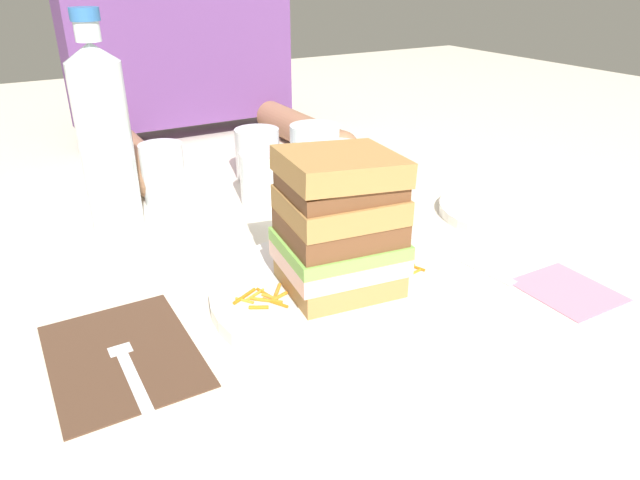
{
  "coord_description": "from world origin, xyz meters",
  "views": [
    {
      "loc": [
        -0.28,
        -0.44,
        0.32
      ],
      "look_at": [
        -0.0,
        0.03,
        0.05
      ],
      "focal_mm": 32.36,
      "sensor_mm": 36.0,
      "label": 1
    }
  ],
  "objects": [
    {
      "name": "empty_tumbler_3",
      "position": [
        0.09,
        0.39,
        0.04
      ],
      "size": [
        0.07,
        0.07,
        0.08
      ],
      "primitive_type": "cylinder",
      "color": "silver",
      "rests_on": "ground_plane"
    },
    {
      "name": "carrot_shred_3",
      "position": [
        -0.08,
        0.02,
        0.02
      ],
      "size": [
        0.03,
        0.01,
        0.0
      ],
      "primitive_type": "cylinder",
      "rotation": [
        0.0,
        1.57,
        3.57
      ],
      "color": "orange",
      "rests_on": "main_plate"
    },
    {
      "name": "carrot_shred_16",
      "position": [
        0.09,
        -0.01,
        0.02
      ],
      "size": [
        0.01,
        0.03,
        0.0
      ],
      "primitive_type": "cylinder",
      "rotation": [
        0.0,
        1.57,
        1.93
      ],
      "color": "orange",
      "rests_on": "main_plate"
    },
    {
      "name": "carrot_shred_12",
      "position": [
        0.07,
        -0.01,
        0.02
      ],
      "size": [
        0.03,
        0.02,
        0.0
      ],
      "primitive_type": "cylinder",
      "rotation": [
        0.0,
        1.57,
        0.52
      ],
      "color": "orange",
      "rests_on": "main_plate"
    },
    {
      "name": "fork",
      "position": [
        -0.22,
        -0.01,
        0.0
      ],
      "size": [
        0.02,
        0.17,
        0.0
      ],
      "color": "silver",
      "rests_on": "napkin_dark"
    },
    {
      "name": "carrot_shred_10",
      "position": [
        0.08,
        -0.02,
        0.02
      ],
      "size": [
        0.03,
        0.01,
        0.0
      ],
      "primitive_type": "cylinder",
      "rotation": [
        0.0,
        1.57,
        0.19
      ],
      "color": "orange",
      "rests_on": "main_plate"
    },
    {
      "name": "carrot_shred_7",
      "position": [
        -0.07,
        0.01,
        0.02
      ],
      "size": [
        0.02,
        0.01,
        0.0
      ],
      "primitive_type": "cylinder",
      "rotation": [
        0.0,
        1.57,
        0.29
      ],
      "color": "orange",
      "rests_on": "main_plate"
    },
    {
      "name": "carrot_shred_2",
      "position": [
        -0.1,
        0.02,
        0.02
      ],
      "size": [
        0.01,
        0.02,
        0.0
      ],
      "primitive_type": "cylinder",
      "rotation": [
        0.0,
        1.57,
        5.32
      ],
      "color": "orange",
      "rests_on": "main_plate"
    },
    {
      "name": "empty_tumbler_1",
      "position": [
        -0.08,
        0.35,
        0.04
      ],
      "size": [
        0.06,
        0.06,
        0.09
      ],
      "primitive_type": "cylinder",
      "color": "silver",
      "rests_on": "ground_plane"
    },
    {
      "name": "main_plate",
      "position": [
        -0.0,
        0.0,
        0.01
      ],
      "size": [
        0.27,
        0.27,
        0.01
      ],
      "primitive_type": "cylinder",
      "color": "white",
      "rests_on": "ground_plane"
    },
    {
      "name": "carrot_shred_18",
      "position": [
        0.08,
        -0.01,
        0.02
      ],
      "size": [
        0.02,
        0.01,
        0.0
      ],
      "primitive_type": "cylinder",
      "rotation": [
        0.0,
        1.57,
        2.71
      ],
      "color": "orange",
      "rests_on": "main_plate"
    },
    {
      "name": "water_bottle",
      "position": [
        -0.16,
        0.3,
        0.12
      ],
      "size": [
        0.06,
        0.06,
        0.27
      ],
      "color": "silver",
      "rests_on": "ground_plane"
    },
    {
      "name": "empty_tumbler_0",
      "position": [
        0.17,
        0.34,
        0.04
      ],
      "size": [
        0.08,
        0.08,
        0.09
      ],
      "primitive_type": "cylinder",
      "color": "silver",
      "rests_on": "ground_plane"
    },
    {
      "name": "carrot_shred_11",
      "position": [
        0.05,
        0.0,
        0.02
      ],
      "size": [
        0.03,
        0.02,
        0.0
      ],
      "primitive_type": "cylinder",
      "rotation": [
        0.0,
        1.57,
        2.51
      ],
      "color": "orange",
      "rests_on": "main_plate"
    },
    {
      "name": "carrot_shred_14",
      "position": [
        0.07,
        0.01,
        0.02
      ],
      "size": [
        0.01,
        0.03,
        0.0
      ],
      "primitive_type": "cylinder",
      "rotation": [
        0.0,
        1.57,
        1.29
      ],
      "color": "orange",
      "rests_on": "main_plate"
    },
    {
      "name": "carrot_shred_15",
      "position": [
        0.08,
        -0.0,
        0.02
      ],
      "size": [
        0.02,
        0.02,
        0.0
      ],
      "primitive_type": "cylinder",
      "rotation": [
        0.0,
        1.57,
        5.61
      ],
      "color": "orange",
      "rests_on": "main_plate"
    },
    {
      "name": "carrot_shred_9",
      "position": [
        -0.07,
        0.01,
        0.02
      ],
      "size": [
        0.01,
        0.02,
        0.0
      ],
      "primitive_type": "cylinder",
      "rotation": [
        0.0,
        1.57,
        2.06
      ],
      "color": "orange",
      "rests_on": "main_plate"
    },
    {
      "name": "carrot_shred_6",
      "position": [
        -0.09,
        0.0,
        0.02
      ],
      "size": [
        0.02,
        0.01,
        0.0
      ],
      "primitive_type": "cylinder",
      "rotation": [
        0.0,
        1.57,
        2.63
      ],
      "color": "orange",
      "rests_on": "main_plate"
    },
    {
      "name": "knife",
      "position": [
        0.17,
        0.02,
        0.0
      ],
      "size": [
        0.04,
        0.2,
        0.0
      ],
      "color": "silver",
      "rests_on": "ground_plane"
    },
    {
      "name": "carrot_shred_1",
      "position": [
        -0.08,
        0.01,
        0.02
      ],
      "size": [
        0.03,
        0.03,
        0.0
      ],
      "primitive_type": "cylinder",
      "rotation": [
        0.0,
        1.57,
        2.38
      ],
      "color": "orange",
      "rests_on": "main_plate"
    },
    {
      "name": "carrot_shred_8",
      "position": [
        -0.09,
        0.03,
        0.02
      ],
      "size": [
        0.03,
        0.02,
        0.0
      ],
      "primitive_type": "cylinder",
      "rotation": [
        0.0,
        1.57,
        3.61
      ],
      "color": "orange",
      "rests_on": "main_plate"
    },
    {
      "name": "juice_glass",
      "position": [
        0.12,
        0.21,
        0.04
      ],
      "size": [
        0.08,
        0.08,
        0.09
      ],
      "color": "white",
      "rests_on": "ground_plane"
    },
    {
      "name": "ground_plane",
      "position": [
        0.0,
        0.0,
        0.0
      ],
      "size": [
        3.0,
        3.0,
        0.0
      ],
      "primitive_type": "plane",
      "color": "beige"
    },
    {
      "name": "sandwich",
      "position": [
        -0.0,
        0.0,
        0.08
      ],
      "size": [
        0.13,
        0.12,
        0.14
      ],
      "color": "#A87A42",
      "rests_on": "main_plate"
    },
    {
      "name": "empty_tumbler_2",
      "position": [
        0.05,
        0.28,
        0.04
      ],
      "size": [
        0.07,
        0.07,
        0.08
      ],
      "primitive_type": "cylinder",
      "color": "silver",
      "rests_on": "ground_plane"
    },
    {
      "name": "carrot_shred_4",
      "position": [
        -0.07,
        0.02,
        0.02
      ],
      "size": [
        0.01,
        0.03,
        0.0
      ],
      "primitive_type": "cylinder",
      "rotation": [
        0.0,
        1.57,
        1.81
      ],
      "color": "orange",
      "rests_on": "main_plate"
    },
    {
      "name": "carrot_shred_17",
      "position": [
        0.08,
        0.01,
        0.02
      ],
      "size": [
        0.02,
        0.01,
        0.0
      ],
      "primitive_type": "cylinder",
      "rotation": [
        0.0,
        1.57,
        0.44
      ],
      "color": "orange",
      "rests_on": "main_plate"
    },
    {
      "name": "carrot_shred_5",
      "position": [
        -0.07,
        0.0,
        0.02
      ],
      "size": [
        0.02,
        0.03,
        0.0
      ],
      "primitive_type": "cylinder",
      "rotation": [
        0.0,
        1.57,
        2.08
      ],
      "color": "orange",
      "rests_on": "main_plate"
    },
    {
      "name": "side_plate",
      "position": [
        0.32,
        0.07,
        0.01
      ],
      "size": [
        0.19,
        0.19,
        0.01
      ],
      "primitive_type": "cylinder",
      "color": "white",
      "rests_on": "ground_plane"
    },
    {
      "name": "carrot_shred_13",
      "position": [
        0.05,
        -0.01,
        0.02
      ],
      "size": [
        0.03,
        0.02,
        0.0
      ],
      "primitive_type": "cylinder",
      "rotation": [
        0.0,
        1.57,
        2.38
      ],
      "color": "orange",
      "rests_on": "main_plate"
    },
    {
      "name": "carrot_shred_0",
      "position": [
        -0.06,
        0.02,
        0.02
      ],
      "size": [
        0.02,
        0.02,
        0.0
      ],
      "primitive_type": "cylinder",
      "rotation": [
        0.0,
        1.57,
        0.92
      ],
      "color": "orange",
      "rests_on": "main_plate"
    },
    {
      "name": "napkin_dark",
      "position": [
        -0.22,
        0.01,
        0.0
      ],
      "size": [
        0.12,
        0.17,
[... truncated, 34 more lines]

